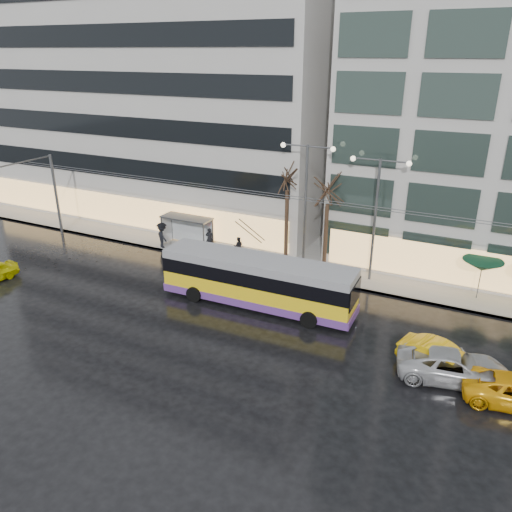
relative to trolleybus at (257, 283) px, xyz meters
The scene contains 17 objects.
ground 4.64m from the trolleybus, 109.95° to the right, with size 140.00×140.00×0.00m, color black.
sidewalk 10.02m from the trolleybus, 87.05° to the left, with size 80.00×10.00×0.15m, color gray.
kerb 5.19m from the trolleybus, 84.12° to the left, with size 80.00×0.10×0.15m, color slate.
building_left 24.89m from the trolleybus, 139.58° to the left, with size 34.00×14.00×22.00m, color #B1AEA9.
trolleybus is the anchor object (origin of this frame).
catenary 4.71m from the trolleybus, 97.29° to the left, with size 42.24×5.12×7.00m.
bus_shelter 11.87m from the trolleybus, 146.31° to the left, with size 4.20×1.60×2.51m.
street_lamp_near 8.04m from the trolleybus, 85.65° to the left, with size 3.96×0.36×9.03m.
street_lamp_far 9.61m from the trolleybus, 50.55° to the left, with size 3.96×0.36×8.53m.
tree_a 8.89m from the trolleybus, 98.17° to the left, with size 3.20×3.20×8.40m.
tree_b 8.82m from the trolleybus, 74.19° to the left, with size 3.20×3.20×7.70m.
parasol_a 14.31m from the trolleybus, 28.86° to the left, with size 2.50×2.50×2.65m.
taxi_b 11.62m from the trolleybus, 10.75° to the right, with size 1.50×4.29×1.41m, color yellow.
sedan_silver 12.39m from the trolleybus, 12.94° to the right, with size 2.48×5.38×1.49m, color #A8A8AC.
pedestrian_a 10.18m from the trolleybus, 138.34° to the left, with size 1.21×1.22×2.19m.
pedestrian_b 8.13m from the trolleybus, 126.69° to the left, with size 0.92×0.85×1.52m.
pedestrian_c 12.40m from the trolleybus, 154.72° to the left, with size 1.43×1.23×2.11m.
Camera 1 is at (13.90, -21.32, 15.09)m, focal length 35.00 mm.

